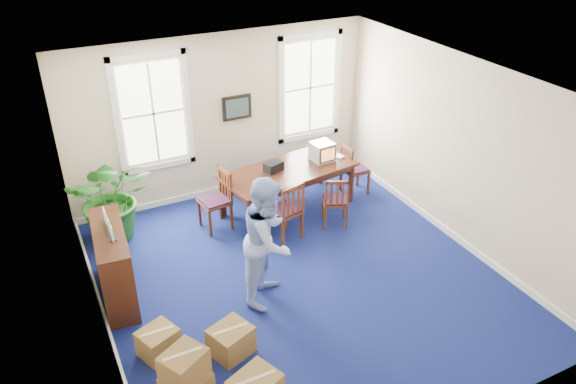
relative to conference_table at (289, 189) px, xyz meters
name	(u,v)px	position (x,y,z in m)	size (l,w,h in m)	color
floor	(299,278)	(-0.82, -2.01, -0.43)	(6.50, 6.50, 0.00)	navy
ceiling	(301,85)	(-0.82, -2.01, 2.77)	(6.50, 6.50, 0.00)	white
wall_back	(222,117)	(-0.82, 1.24, 1.17)	(6.50, 6.50, 0.00)	beige
wall_front	(449,331)	(-0.82, -5.26, 1.17)	(6.50, 6.50, 0.00)	beige
wall_left	(88,243)	(-3.82, -2.01, 1.17)	(6.50, 6.50, 0.00)	beige
wall_right	(459,152)	(2.18, -2.01, 1.17)	(6.50, 6.50, 0.00)	beige
baseboard_back	(227,188)	(-0.82, 1.21, -0.37)	(6.00, 0.04, 0.12)	white
baseboard_left	(110,334)	(-3.79, -2.01, -0.37)	(0.04, 6.50, 0.12)	white
baseboard_right	(445,229)	(2.15, -2.01, -0.37)	(0.04, 6.50, 0.12)	white
window_left	(153,113)	(-2.12, 1.22, 1.47)	(1.40, 0.12, 2.20)	white
window_right	(310,87)	(1.08, 1.22, 1.47)	(1.40, 0.12, 2.20)	white
wall_picture	(237,108)	(-0.52, 1.19, 1.32)	(0.58, 0.06, 0.48)	black
conference_table	(289,189)	(0.00, 0.00, 0.00)	(2.51, 1.14, 0.86)	#3D1D10
crt_tv	(322,151)	(0.74, 0.06, 0.61)	(0.40, 0.43, 0.36)	#B7B7BC
game_console	(339,157)	(1.09, 0.00, 0.45)	(0.14, 0.17, 0.04)	white
equipment_bag	(273,167)	(-0.29, 0.06, 0.51)	(0.34, 0.22, 0.17)	black
chair_near_left	(284,210)	(-0.51, -0.86, 0.13)	(0.51, 0.51, 1.12)	#652F13
chair_near_right	(335,200)	(0.51, -0.86, 0.07)	(0.45, 0.45, 1.00)	#652F13
chair_end_left	(214,201)	(-1.48, 0.00, 0.13)	(0.50, 0.50, 1.11)	#652F13
chair_end_right	(355,169)	(1.48, 0.00, 0.09)	(0.47, 0.47, 1.05)	#652F13
man	(269,240)	(-1.40, -2.16, 0.58)	(0.98, 0.76, 2.01)	#93ADEA
credenza	(114,262)	(-3.48, -1.15, 0.18)	(0.44, 1.55, 1.22)	#3D1D10
brochure_rack	(107,220)	(-3.46, -1.15, 0.92)	(0.10, 0.59, 0.26)	#99999E
potted_plant	(112,197)	(-3.15, 0.52, 0.36)	(1.41, 1.23, 1.57)	#175114
cardboard_boxes	(199,365)	(-2.94, -3.44, -0.02)	(1.44, 1.44, 0.82)	olive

